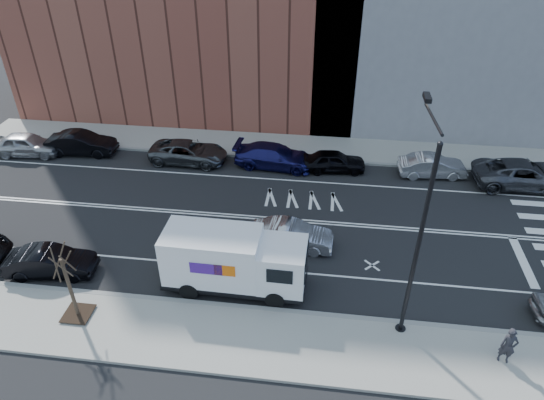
% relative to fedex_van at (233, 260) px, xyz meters
% --- Properties ---
extents(ground, '(120.00, 120.00, 0.00)m').
position_rel_fedex_van_xyz_m(ground, '(0.54, 5.60, -1.59)').
color(ground, black).
rests_on(ground, ground).
extents(sidewalk_near, '(44.00, 3.60, 0.15)m').
position_rel_fedex_van_xyz_m(sidewalk_near, '(0.54, -3.20, -1.51)').
color(sidewalk_near, gray).
rests_on(sidewalk_near, ground).
extents(sidewalk_far, '(44.00, 3.60, 0.15)m').
position_rel_fedex_van_xyz_m(sidewalk_far, '(0.54, 14.40, -1.51)').
color(sidewalk_far, gray).
rests_on(sidewalk_far, ground).
extents(curb_near, '(44.00, 0.25, 0.17)m').
position_rel_fedex_van_xyz_m(curb_near, '(0.54, -1.40, -1.50)').
color(curb_near, gray).
rests_on(curb_near, ground).
extents(curb_far, '(44.00, 0.25, 0.17)m').
position_rel_fedex_van_xyz_m(curb_far, '(0.54, 12.60, -1.50)').
color(curb_far, gray).
rests_on(curb_far, ground).
extents(road_markings, '(40.00, 8.60, 0.01)m').
position_rel_fedex_van_xyz_m(road_markings, '(0.54, 5.60, -1.58)').
color(road_markings, white).
rests_on(road_markings, ground).
extents(streetlight, '(0.44, 4.02, 9.34)m').
position_rel_fedex_van_xyz_m(streetlight, '(7.54, -1.31, 3.49)').
color(streetlight, black).
rests_on(streetlight, ground).
extents(street_tree, '(1.20, 1.20, 3.75)m').
position_rel_fedex_van_xyz_m(street_tree, '(-6.46, -2.80, -0.14)').
color(street_tree, black).
rests_on(street_tree, ground).
extents(fedex_van, '(6.66, 2.46, 3.03)m').
position_rel_fedex_van_xyz_m(fedex_van, '(0.00, 0.00, 0.00)').
color(fedex_van, black).
rests_on(fedex_van, ground).
extents(far_parked_a, '(4.76, 2.22, 1.58)m').
position_rel_fedex_van_xyz_m(far_parked_a, '(-16.74, 11.06, -0.80)').
color(far_parked_a, '#9E9EA3').
rests_on(far_parked_a, ground).
extents(far_parked_b, '(4.81, 1.89, 1.56)m').
position_rel_fedex_van_xyz_m(far_parked_b, '(-13.06, 11.68, -0.81)').
color(far_parked_b, black).
rests_on(far_parked_b, ground).
extents(far_parked_c, '(5.25, 2.53, 1.44)m').
position_rel_fedex_van_xyz_m(far_parked_c, '(-5.38, 11.48, -0.87)').
color(far_parked_c, '#46494D').
rests_on(far_parked_c, ground).
extents(far_parked_d, '(5.46, 2.58, 1.54)m').
position_rel_fedex_van_xyz_m(far_parked_d, '(0.45, 11.57, -0.82)').
color(far_parked_d, navy).
rests_on(far_parked_d, ground).
extents(far_parked_e, '(4.23, 2.05, 1.39)m').
position_rel_fedex_van_xyz_m(far_parked_e, '(4.40, 11.53, -0.89)').
color(far_parked_e, black).
rests_on(far_parked_e, ground).
extents(far_parked_f, '(4.39, 1.89, 1.41)m').
position_rel_fedex_van_xyz_m(far_parked_f, '(10.69, 11.67, -0.88)').
color(far_parked_f, '#B1B2B6').
rests_on(far_parked_f, ground).
extents(far_parked_g, '(6.05, 2.98, 1.65)m').
position_rel_fedex_van_xyz_m(far_parked_g, '(16.08, 11.12, -0.76)').
color(far_parked_g, '#45464C').
rests_on(far_parked_g, ground).
extents(driving_sedan, '(4.33, 1.67, 1.41)m').
position_rel_fedex_van_xyz_m(driving_sedan, '(2.39, 3.32, -0.88)').
color(driving_sedan, '#A6A6AB').
rests_on(driving_sedan, ground).
extents(near_parked_rear_a, '(4.39, 1.97, 1.40)m').
position_rel_fedex_van_xyz_m(near_parked_rear_a, '(-8.97, -0.25, -0.89)').
color(near_parked_rear_a, black).
rests_on(near_parked_rear_a, ground).
extents(pedestrian, '(0.68, 0.50, 1.71)m').
position_rel_fedex_van_xyz_m(pedestrian, '(11.44, -2.94, -0.58)').
color(pedestrian, '#24242A').
rests_on(pedestrian, sidewalk_near).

